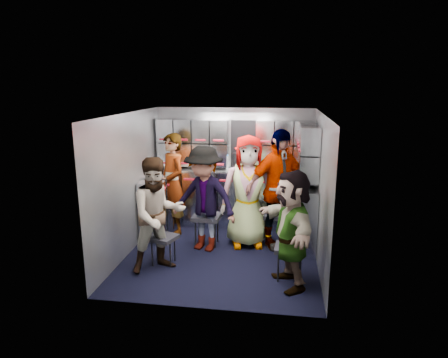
# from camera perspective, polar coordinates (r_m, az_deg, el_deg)

# --- Properties ---
(floor) EXTENTS (3.00, 3.00, 0.00)m
(floor) POSITION_cam_1_polar(r_m,az_deg,el_deg) (6.13, -0.33, -10.71)
(floor) COLOR black
(floor) RESTS_ON ground
(wall_back) EXTENTS (2.80, 0.04, 2.10)m
(wall_back) POSITION_cam_1_polar(r_m,az_deg,el_deg) (7.22, 1.46, 1.81)
(wall_back) COLOR #969BA4
(wall_back) RESTS_ON ground
(wall_left) EXTENTS (0.04, 3.00, 2.10)m
(wall_left) POSITION_cam_1_polar(r_m,az_deg,el_deg) (6.14, -13.37, -0.65)
(wall_left) COLOR #969BA4
(wall_left) RESTS_ON ground
(wall_right) EXTENTS (0.04, 3.00, 2.10)m
(wall_right) POSITION_cam_1_polar(r_m,az_deg,el_deg) (5.74, 13.61, -1.65)
(wall_right) COLOR #969BA4
(wall_right) RESTS_ON ground
(ceiling) EXTENTS (2.80, 3.00, 0.02)m
(ceiling) POSITION_cam_1_polar(r_m,az_deg,el_deg) (5.60, -0.36, 9.27)
(ceiling) COLOR silver
(ceiling) RESTS_ON wall_back
(cart_bank_back) EXTENTS (2.68, 0.38, 0.99)m
(cart_bank_back) POSITION_cam_1_polar(r_m,az_deg,el_deg) (7.16, 1.23, -2.88)
(cart_bank_back) COLOR #A4ABB5
(cart_bank_back) RESTS_ON ground
(cart_bank_left) EXTENTS (0.38, 0.76, 0.99)m
(cart_bank_left) POSITION_cam_1_polar(r_m,az_deg,el_deg) (6.73, -9.70, -4.16)
(cart_bank_left) COLOR #A4ABB5
(cart_bank_left) RESTS_ON ground
(counter) EXTENTS (2.68, 0.42, 0.03)m
(counter) POSITION_cam_1_polar(r_m,az_deg,el_deg) (7.03, 1.25, 1.19)
(counter) COLOR #B3B5BA
(counter) RESTS_ON cart_bank_back
(locker_bank_back) EXTENTS (2.68, 0.28, 0.82)m
(locker_bank_back) POSITION_cam_1_polar(r_m,az_deg,el_deg) (7.00, 1.33, 5.09)
(locker_bank_back) COLOR #A4ABB5
(locker_bank_back) RESTS_ON wall_back
(locker_bank_right) EXTENTS (0.28, 1.00, 0.82)m
(locker_bank_right) POSITION_cam_1_polar(r_m,az_deg,el_deg) (6.32, 11.94, 3.89)
(locker_bank_right) COLOR #A4ABB5
(locker_bank_right) RESTS_ON wall_right
(right_cabinet) EXTENTS (0.28, 1.20, 1.00)m
(right_cabinet) POSITION_cam_1_polar(r_m,az_deg,el_deg) (6.46, 11.56, -4.95)
(right_cabinet) COLOR #A4ABB5
(right_cabinet) RESTS_ON ground
(coffee_niche) EXTENTS (0.46, 0.16, 0.84)m
(coffee_niche) POSITION_cam_1_polar(r_m,az_deg,el_deg) (7.04, 2.85, 4.97)
(coffee_niche) COLOR black
(coffee_niche) RESTS_ON wall_back
(red_latch_strip) EXTENTS (2.60, 0.02, 0.03)m
(red_latch_strip) POSITION_cam_1_polar(r_m,az_deg,el_deg) (6.86, 1.04, -0.26)
(red_latch_strip) COLOR maroon
(red_latch_strip) RESTS_ON cart_bank_back
(jump_seat_near_left) EXTENTS (0.44, 0.43, 0.42)m
(jump_seat_near_left) POSITION_cam_1_polar(r_m,az_deg,el_deg) (5.76, -8.69, -8.47)
(jump_seat_near_left) COLOR black
(jump_seat_near_left) RESTS_ON ground
(jump_seat_mid_left) EXTENTS (0.43, 0.41, 0.49)m
(jump_seat_mid_left) POSITION_cam_1_polar(r_m,az_deg,el_deg) (6.34, -2.50, -5.63)
(jump_seat_mid_left) COLOR black
(jump_seat_mid_left) RESTS_ON ground
(jump_seat_center) EXTENTS (0.49, 0.48, 0.46)m
(jump_seat_center) POSITION_cam_1_polar(r_m,az_deg,el_deg) (6.52, 3.52, -5.34)
(jump_seat_center) COLOR black
(jump_seat_center) RESTS_ON ground
(jump_seat_mid_right) EXTENTS (0.43, 0.41, 0.48)m
(jump_seat_mid_right) POSITION_cam_1_polar(r_m,az_deg,el_deg) (6.50, 7.58, -5.37)
(jump_seat_mid_right) COLOR black
(jump_seat_mid_right) RESTS_ON ground
(jump_seat_near_right) EXTENTS (0.40, 0.39, 0.45)m
(jump_seat_near_right) POSITION_cam_1_polar(r_m,az_deg,el_deg) (5.35, 9.37, -9.96)
(jump_seat_near_right) COLOR black
(jump_seat_near_right) RESTS_ON ground
(attendant_standing) EXTENTS (0.72, 0.74, 1.72)m
(attendant_standing) POSITION_cam_1_polar(r_m,az_deg,el_deg) (6.78, -7.39, -0.74)
(attendant_standing) COLOR black
(attendant_standing) RESTS_ON ground
(attendant_arc_a) EXTENTS (0.97, 0.93, 1.58)m
(attendant_arc_a) POSITION_cam_1_polar(r_m,az_deg,el_deg) (5.46, -9.40, -5.11)
(attendant_arc_a) COLOR black
(attendant_arc_a) RESTS_ON ground
(attendant_arc_b) EXTENTS (1.18, 0.88, 1.62)m
(attendant_arc_b) POSITION_cam_1_polar(r_m,az_deg,el_deg) (6.06, -2.86, -2.85)
(attendant_arc_b) COLOR black
(attendant_arc_b) RESTS_ON ground
(attendant_arc_c) EXTENTS (0.95, 0.70, 1.76)m
(attendant_arc_c) POSITION_cam_1_polar(r_m,az_deg,el_deg) (6.21, 3.43, -1.79)
(attendant_arc_c) COLOR black
(attendant_arc_c) RESTS_ON ground
(attendant_arc_d) EXTENTS (1.17, 0.95, 1.86)m
(attendant_arc_d) POSITION_cam_1_polar(r_m,az_deg,el_deg) (6.19, 7.70, -1.46)
(attendant_arc_d) COLOR black
(attendant_arc_d) RESTS_ON ground
(attendant_arc_e) EXTENTS (0.91, 1.47, 1.51)m
(attendant_arc_e) POSITION_cam_1_polar(r_m,az_deg,el_deg) (5.05, 9.55, -7.06)
(attendant_arc_e) COLOR black
(attendant_arc_e) RESTS_ON ground
(bottle_left) EXTENTS (0.07, 0.07, 0.25)m
(bottle_left) POSITION_cam_1_polar(r_m,az_deg,el_deg) (7.00, -1.58, 2.32)
(bottle_left) COLOR white
(bottle_left) RESTS_ON counter
(bottle_mid) EXTENTS (0.07, 0.07, 0.26)m
(bottle_mid) POSITION_cam_1_polar(r_m,az_deg,el_deg) (6.96, 0.51, 2.28)
(bottle_mid) COLOR white
(bottle_mid) RESTS_ON counter
(bottle_right) EXTENTS (0.06, 0.06, 0.26)m
(bottle_right) POSITION_cam_1_polar(r_m,az_deg,el_deg) (6.90, 7.37, 2.09)
(bottle_right) COLOR white
(bottle_right) RESTS_ON counter
(cup_left) EXTENTS (0.08, 0.08, 0.10)m
(cup_left) POSITION_cam_1_polar(r_m,az_deg,el_deg) (7.14, -6.44, 1.82)
(cup_left) COLOR #CCBB90
(cup_left) RESTS_ON counter
(cup_right) EXTENTS (0.08, 0.08, 0.09)m
(cup_right) POSITION_cam_1_polar(r_m,az_deg,el_deg) (6.92, 11.52, 1.23)
(cup_right) COLOR #CCBB90
(cup_right) RESTS_ON counter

